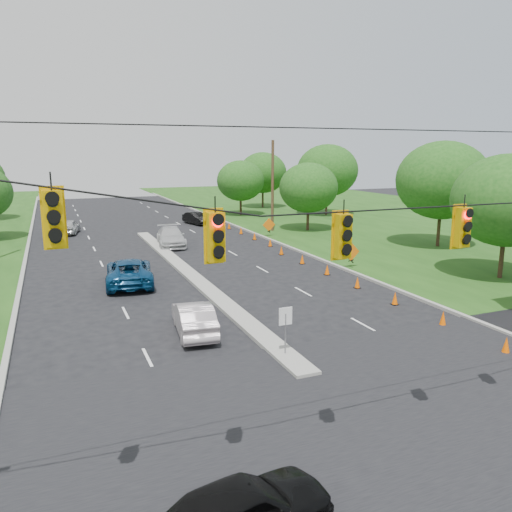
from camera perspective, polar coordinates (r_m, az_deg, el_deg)
name	(u,v)px	position (r m, az deg, el deg)	size (l,w,h in m)	color
ground	(377,437)	(15.41, 13.64, -19.43)	(160.00, 160.00, 0.00)	black
cross_street	(377,437)	(15.41, 13.64, -19.43)	(160.00, 14.00, 0.02)	black
curb_left	(26,259)	(41.31, -24.82, -0.29)	(0.25, 110.00, 0.16)	gray
curb_right	(271,241)	(45.07, 1.69, 1.75)	(0.25, 110.00, 0.16)	gray
median	(187,273)	(33.45, -7.87, -1.93)	(1.00, 34.00, 0.18)	gray
median_sign	(285,322)	(19.45, 3.39, -7.54)	(0.55, 0.06, 2.05)	gray
signal_span	(410,275)	(12.75, 17.16, -2.05)	(25.60, 0.32, 9.00)	#422D1C
utility_pole_far_right	(273,186)	(50.03, 1.90, 7.95)	(0.28, 0.28, 9.00)	#422D1C
cone_0	(506,345)	(22.52, 26.68, -9.09)	(0.32, 0.32, 0.70)	#FF5C00
cone_1	(443,318)	(24.78, 20.58, -6.70)	(0.32, 0.32, 0.70)	#FF5C00
cone_2	(395,298)	(27.30, 15.60, -4.68)	(0.32, 0.32, 0.70)	#FF5C00
cone_3	(357,282)	(30.01, 11.52, -2.98)	(0.32, 0.32, 0.70)	#FF5C00
cone_4	(327,270)	(32.88, 8.13, -1.55)	(0.32, 0.32, 0.70)	#FF5C00
cone_5	(302,259)	(35.86, 5.31, -0.36)	(0.32, 0.32, 0.70)	#FF5C00
cone_6	(281,250)	(38.92, 2.92, 0.65)	(0.32, 0.32, 0.70)	#FF5C00
cone_7	(270,242)	(42.29, 1.63, 1.56)	(0.32, 0.32, 0.70)	#FF5C00
cone_8	(255,236)	(45.46, -0.16, 2.30)	(0.32, 0.32, 0.70)	#FF5C00
cone_9	(241,231)	(48.68, -1.72, 2.93)	(0.32, 0.32, 0.70)	#FF5C00
cone_10	(229,226)	(51.93, -3.09, 3.48)	(0.32, 0.32, 0.70)	#FF5C00
work_sign_1	(351,253)	(34.83, 10.84, 0.36)	(1.27, 0.58, 1.37)	black
work_sign_2	(269,225)	(46.98, 1.49, 3.52)	(1.27, 0.58, 1.37)	black
tree_7	(507,200)	(34.53, 26.80, 5.69)	(6.72, 6.72, 7.84)	black
tree_8	(442,180)	(44.31, 20.53, 8.11)	(7.56, 7.56, 8.82)	black
tree_9	(308,188)	(50.70, 6.01, 7.76)	(5.88, 5.88, 6.86)	black
tree_10	(327,171)	(63.25, 8.16, 9.64)	(7.56, 7.56, 8.82)	black
tree_11	(263,173)	(71.30, 0.78, 9.50)	(6.72, 6.72, 7.84)	black
tree_12	(241,181)	(62.61, -1.78, 8.60)	(5.88, 5.88, 6.86)	black
black_sedan	(241,512)	(11.45, -1.74, -27.23)	(1.65, 4.11, 1.40)	black
white_sedan	(194,318)	(22.36, -7.12, -7.03)	(1.51, 4.33, 1.43)	#B6AAAC
blue_pickup	(129,272)	(31.09, -14.29, -1.74)	(2.65, 5.75, 1.60)	navy
silver_car_far	(171,237)	(43.09, -9.70, 2.18)	(2.21, 5.42, 1.57)	#BABABA
silver_car_oncoming	(69,227)	(52.02, -20.62, 3.16)	(1.70, 4.22, 1.44)	#A7A7A7
dark_car_receding	(196,218)	(55.62, -6.85, 4.31)	(1.42, 4.08, 1.34)	black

